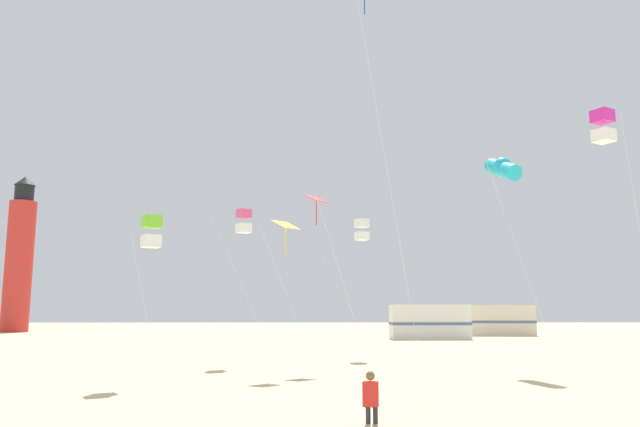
# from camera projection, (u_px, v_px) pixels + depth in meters

# --- Properties ---
(kite_flyer_standing) EXTENTS (0.38, 0.54, 1.16)m
(kite_flyer_standing) POSITION_uv_depth(u_px,v_px,m) (371.00, 397.00, 13.13)
(kite_flyer_standing) COLOR red
(kite_flyer_standing) RESTS_ON ground
(kite_box_rainbow) EXTENTS (3.10, 2.21, 7.23)m
(kite_box_rainbow) POSITION_uv_depth(u_px,v_px,m) (244.00, 221.00, 29.13)
(kite_box_rainbow) COLOR silver
(kite_box_rainbow) RESTS_ON ground
(kite_box_white) EXTENTS (3.41, 3.36, 7.28)m
(kite_box_white) POSITION_uv_depth(u_px,v_px,m) (362.00, 230.00, 32.71)
(kite_box_white) COLOR silver
(kite_box_white) RESTS_ON ground
(kite_diamond_scarlet) EXTENTS (2.86, 2.86, 7.51)m
(kite_diamond_scarlet) POSITION_uv_depth(u_px,v_px,m) (318.00, 205.00, 26.74)
(kite_diamond_scarlet) COLOR silver
(kite_diamond_scarlet) RESTS_ON ground
(kite_tube_cyan) EXTENTS (2.77, 2.86, 9.30)m
(kite_tube_cyan) POSITION_uv_depth(u_px,v_px,m) (503.00, 168.00, 26.67)
(kite_tube_cyan) COLOR silver
(kite_tube_cyan) RESTS_ON ground
(kite_box_lime) EXTENTS (1.18, 1.02, 5.76)m
(kite_box_lime) POSITION_uv_depth(u_px,v_px,m) (151.00, 232.00, 21.42)
(kite_box_lime) COLOR silver
(kite_box_lime) RESTS_ON ground
(kite_diamond_gold) EXTENTS (2.30, 1.91, 6.00)m
(kite_diamond_gold) POSITION_uv_depth(u_px,v_px,m) (286.00, 230.00, 24.10)
(kite_diamond_gold) COLOR silver
(kite_diamond_gold) RESTS_ON ground
(kite_box_magenta) EXTENTS (1.78, 1.78, 9.33)m
(kite_box_magenta) POSITION_uv_depth(u_px,v_px,m) (603.00, 127.00, 21.02)
(kite_box_magenta) COLOR silver
(kite_box_magenta) RESTS_ON ground
(lighthouse_distant) EXTENTS (2.80, 2.80, 16.80)m
(lighthouse_distant) POSITION_uv_depth(u_px,v_px,m) (19.00, 258.00, 65.11)
(lighthouse_distant) COLOR red
(lighthouse_distant) RESTS_ON ground
(rv_van_white) EXTENTS (6.50, 2.50, 2.80)m
(rv_van_white) POSITION_uv_depth(u_px,v_px,m) (430.00, 322.00, 49.95)
(rv_van_white) COLOR white
(rv_van_white) RESTS_ON ground
(rv_van_cream) EXTENTS (6.54, 2.64, 2.80)m
(rv_van_cream) POSITION_uv_depth(u_px,v_px,m) (498.00, 320.00, 56.42)
(rv_van_cream) COLOR beige
(rv_van_cream) RESTS_ON ground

